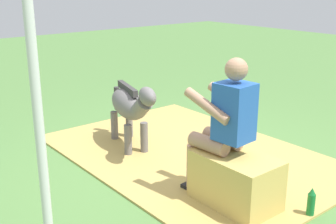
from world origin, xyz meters
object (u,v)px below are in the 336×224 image
Objects in this scene: tent_pole_left at (39,130)px; hay_bale at (235,181)px; soda_bottle at (311,203)px; pony_standing at (130,106)px; person_seated at (224,123)px.

hay_bale is at bearing -88.84° from tent_pole_left.
tent_pole_left is at bearing 76.37° from soda_bottle.
soda_bottle is at bearing -146.91° from hay_bale.
hay_bale is 0.34× the size of tent_pole_left.
pony_standing is 4.69× the size of soda_bottle.
tent_pole_left reaches higher than person_seated.
person_seated is 1.85m from tent_pole_left.
tent_pole_left is at bearing 96.43° from person_seated.
soda_bottle is (-0.73, -0.37, -0.63)m from person_seated.
person_seated is 1.59m from pony_standing.
soda_bottle is at bearing -171.98° from pony_standing.
hay_bale reaches higher than soda_bottle.
pony_standing is 2.63m from tent_pole_left.
hay_bale is at bearing 33.09° from soda_bottle.
tent_pole_left reaches higher than hay_bale.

